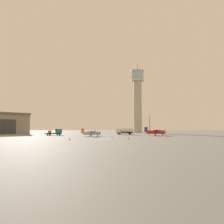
% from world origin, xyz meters
% --- Properties ---
extents(ground_plane, '(400.00, 400.00, 0.00)m').
position_xyz_m(ground_plane, '(0.00, 0.00, 0.00)').
color(ground_plane, slate).
extents(control_tower, '(7.47, 7.47, 39.45)m').
position_xyz_m(control_tower, '(16.09, 75.76, 20.40)').
color(control_tower, '#B2AD9E').
rests_on(control_tower, ground_plane).
extents(airplane_silver, '(6.93, 8.84, 2.60)m').
position_xyz_m(airplane_silver, '(-5.36, 17.92, 1.21)').
color(airplane_silver, '#B7BABF').
rests_on(airplane_silver, ground_plane).
extents(airplane_red, '(8.21, 10.46, 3.08)m').
position_xyz_m(airplane_red, '(17.32, 26.30, 1.44)').
color(airplane_red, red).
rests_on(airplane_red, ground_plane).
extents(truck_fuel_tanker_white, '(7.31, 4.43, 2.92)m').
position_xyz_m(truck_fuel_tanker_white, '(7.02, 38.21, 1.62)').
color(truck_fuel_tanker_white, '#38383D').
rests_on(truck_fuel_tanker_white, ground_plane).
extents(truck_flatbed_teal, '(6.21, 5.47, 2.39)m').
position_xyz_m(truck_flatbed_teal, '(-19.65, 29.33, 1.18)').
color(truck_flatbed_teal, '#38383D').
rests_on(truck_flatbed_teal, ground_plane).
extents(light_post_north, '(0.44, 0.44, 7.93)m').
position_xyz_m(light_post_north, '(17.44, 41.06, 4.78)').
color(light_post_north, '#38383D').
rests_on(light_post_north, ground_plane).
extents(traffic_cone_near_left, '(0.36, 0.36, 0.71)m').
position_xyz_m(traffic_cone_near_left, '(5.64, -1.27, 0.35)').
color(traffic_cone_near_left, black).
rests_on(traffic_cone_near_left, ground_plane).
extents(traffic_cone_near_right, '(0.36, 0.36, 0.57)m').
position_xyz_m(traffic_cone_near_right, '(-8.39, -5.72, 0.28)').
color(traffic_cone_near_right, black).
rests_on(traffic_cone_near_right, ground_plane).
extents(traffic_cone_mid_apron, '(0.36, 0.36, 0.59)m').
position_xyz_m(traffic_cone_mid_apron, '(1.63, 1.61, 0.29)').
color(traffic_cone_mid_apron, black).
rests_on(traffic_cone_mid_apron, ground_plane).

